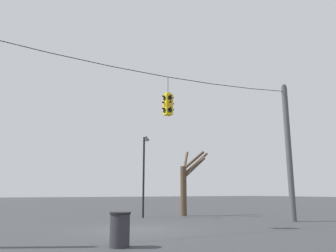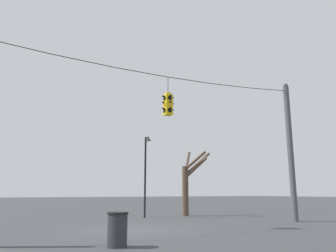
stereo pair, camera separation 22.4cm
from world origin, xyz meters
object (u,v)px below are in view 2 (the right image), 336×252
(street_lamp, at_px, (146,164))
(trash_bin, at_px, (117,229))
(utility_pole_right, at_px, (290,150))
(traffic_light_near_left_pole, at_px, (168,104))
(bare_tree, at_px, (189,181))

(street_lamp, distance_m, trash_bin, 11.09)
(utility_pole_right, distance_m, traffic_light_near_left_pole, 7.79)
(utility_pole_right, bearing_deg, street_lamp, 135.09)
(traffic_light_near_left_pole, xyz_separation_m, bare_tree, (4.93, 6.39, -3.17))
(trash_bin, bearing_deg, street_lamp, 61.84)
(traffic_light_near_left_pole, distance_m, trash_bin, 6.97)
(utility_pole_right, relative_size, traffic_light_near_left_pole, 4.23)
(traffic_light_near_left_pole, relative_size, bare_tree, 0.41)
(utility_pole_right, bearing_deg, trash_bin, -162.57)
(bare_tree, bearing_deg, trash_bin, -130.37)
(utility_pole_right, xyz_separation_m, street_lamp, (-6.01, 5.99, -0.55))
(utility_pole_right, distance_m, bare_tree, 7.10)
(street_lamp, height_order, bare_tree, street_lamp)
(trash_bin, bearing_deg, traffic_light_near_left_pole, 45.18)
(street_lamp, xyz_separation_m, bare_tree, (3.32, 0.40, -0.99))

